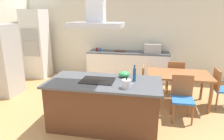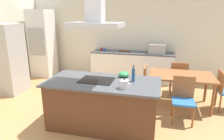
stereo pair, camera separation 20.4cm
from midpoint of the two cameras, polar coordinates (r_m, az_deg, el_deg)
ground at (r=5.29m, az=3.25°, el=-7.21°), size 16.00×16.00×0.00m
wall_back at (r=6.64m, az=6.32°, el=9.55°), size 7.20×0.10×2.70m
kitchen_island at (r=3.77m, az=-1.01°, el=-9.59°), size 2.05×1.00×0.90m
cooktop at (r=3.63m, az=-2.80°, el=-2.93°), size 0.60×0.44×0.01m
tea_kettle at (r=3.25m, az=5.30°, el=-4.06°), size 0.20×0.15×0.17m
olive_oil_bottle at (r=3.57m, az=7.75°, el=-1.36°), size 0.06×0.06×0.30m
mixing_bowl at (r=3.80m, az=4.92°, el=-1.28°), size 0.20×0.20×0.11m
back_counter at (r=6.42m, az=6.63°, el=1.15°), size 2.57×0.62×0.90m
countertop_microwave at (r=6.25m, az=13.68°, el=5.94°), size 0.50×0.38×0.28m
coffee_mug_red at (r=6.59m, az=-2.14°, el=6.03°), size 0.08×0.08×0.09m
coffee_mug_blue at (r=6.48m, az=-1.30°, el=5.87°), size 0.08×0.08×0.09m
cutting_board at (r=6.41m, az=4.53°, el=5.38°), size 0.34×0.24×0.02m
wall_oven_stack at (r=7.10m, az=-18.52°, el=7.22°), size 0.70×0.66×2.20m
refrigerator at (r=5.93m, az=-27.17°, el=2.80°), size 0.80×0.73×1.82m
dining_table at (r=4.79m, az=20.34°, el=-2.22°), size 1.40×0.90×0.75m
chair_facing_island at (r=4.22m, az=21.02°, el=-7.01°), size 0.42×0.42×0.89m
chair_at_left_end at (r=4.82m, az=9.29°, el=-3.30°), size 0.42×0.42×0.89m
chair_facing_back_wall at (r=5.47m, az=19.50°, el=-1.68°), size 0.42×0.42×0.89m
range_hood at (r=3.43m, az=-3.08°, el=16.30°), size 0.90×0.55×0.78m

